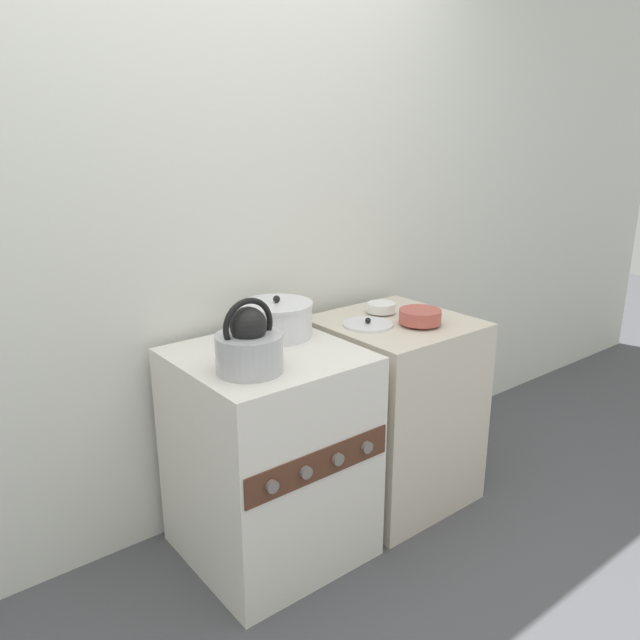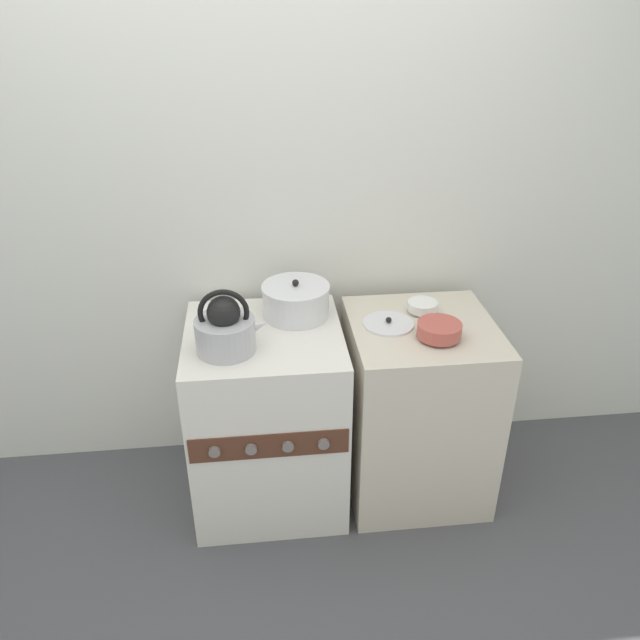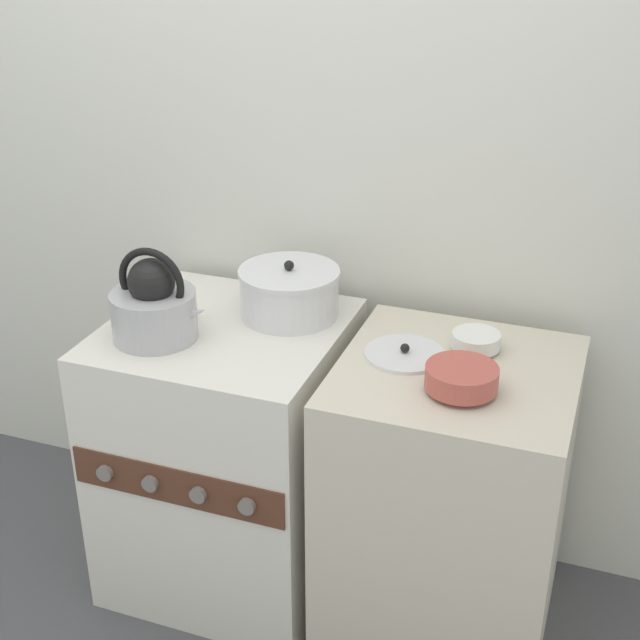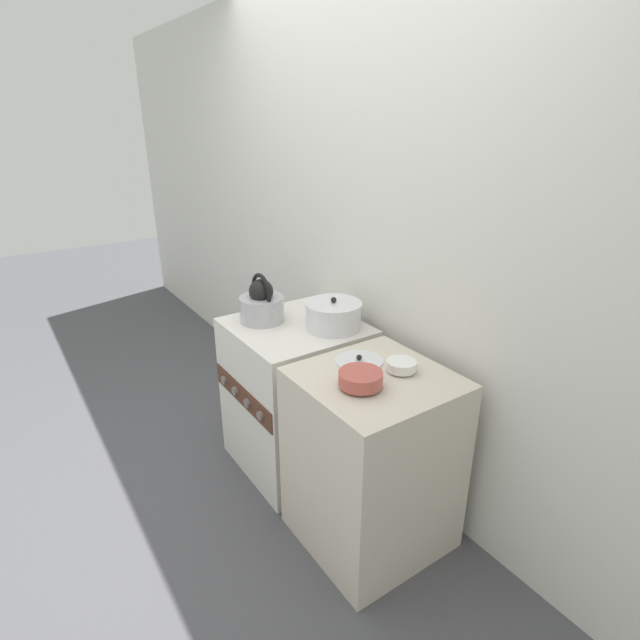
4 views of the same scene
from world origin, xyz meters
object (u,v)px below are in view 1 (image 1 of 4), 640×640
small_ceramic_bowl (381,308)px  stove (269,454)px  enamel_bowl (420,316)px  cooking_pot (277,319)px  loose_pot_lid (368,324)px  kettle (250,345)px

small_ceramic_bowl → stove: bearing=-171.2°
enamel_bowl → cooking_pot: bearing=154.7°
loose_pot_lid → kettle: bearing=-169.2°
small_ceramic_bowl → kettle: bearing=-165.1°
cooking_pot → loose_pot_lid: cooking_pot is taller
kettle → small_ceramic_bowl: (0.81, 0.22, -0.06)m
kettle → small_ceramic_bowl: kettle is taller
cooking_pot → enamel_bowl: (0.54, -0.26, -0.03)m
kettle → enamel_bowl: kettle is taller
stove → kettle: size_ratio=2.97×
cooking_pot → small_ceramic_bowl: size_ratio=2.26×
enamel_bowl → small_ceramic_bowl: bearing=92.1°
stove → small_ceramic_bowl: size_ratio=6.61×
stove → cooking_pot: (0.14, 0.14, 0.48)m
kettle → cooking_pot: (0.28, 0.25, -0.02)m
loose_pot_lid → enamel_bowl: bearing=-36.9°
enamel_bowl → small_ceramic_bowl: 0.22m
kettle → small_ceramic_bowl: bearing=14.9°
kettle → loose_pot_lid: kettle is taller
loose_pot_lid → small_ceramic_bowl: bearing=29.5°
small_ceramic_bowl → loose_pot_lid: size_ratio=0.60×
cooking_pot → enamel_bowl: bearing=-25.3°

